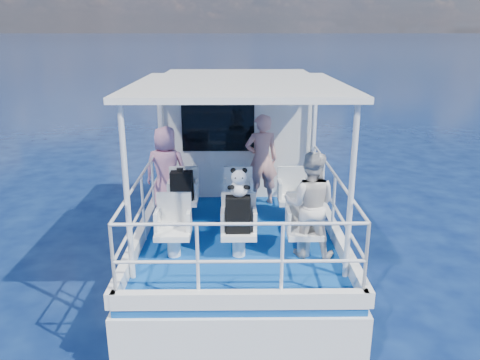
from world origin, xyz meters
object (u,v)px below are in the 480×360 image
passenger_port_fwd (166,170)px  backpack_center (238,214)px  passenger_stbd_aft (310,205)px  panda (239,182)px

passenger_port_fwd → backpack_center: bearing=130.5°
passenger_port_fwd → backpack_center: passenger_port_fwd is taller
passenger_port_fwd → passenger_stbd_aft: 2.74m
passenger_port_fwd → passenger_stbd_aft: (2.17, -1.66, -0.00)m
passenger_port_fwd → backpack_center: size_ratio=2.97×
passenger_stbd_aft → panda: passenger_stbd_aft is taller
passenger_port_fwd → panda: 2.12m
panda → passenger_port_fwd: bearing=125.3°
passenger_port_fwd → panda: size_ratio=3.81×
passenger_stbd_aft → panda: size_ratio=3.79×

